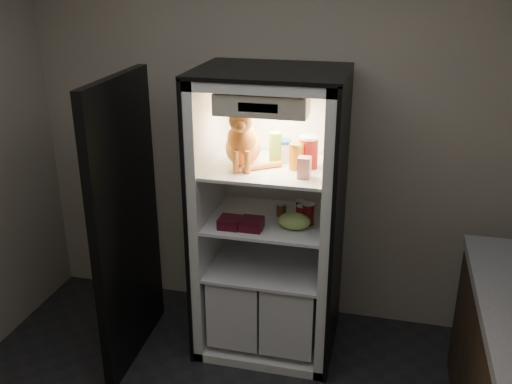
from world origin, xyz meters
TOP-DOWN VIEW (x-y plane):
  - room_shell at (0.00, 0.00)m, footprint 3.60×3.60m
  - refrigerator at (0.00, 1.38)m, footprint 0.90×0.72m
  - fridge_door at (-0.85, 1.04)m, footprint 0.09×0.87m
  - tabby_cat at (-0.15, 1.27)m, footprint 0.38×0.42m
  - parmesan_shaker at (0.03, 1.37)m, footprint 0.08×0.08m
  - mayo_tub at (0.07, 1.42)m, footprint 0.10×0.10m
  - salsa_jar at (0.17, 1.30)m, footprint 0.09×0.09m
  - pepper_jar at (0.23, 1.35)m, footprint 0.12×0.12m
  - cream_carton at (0.24, 1.17)m, footprint 0.07×0.07m
  - soda_can_a at (0.20, 1.38)m, footprint 0.06×0.06m
  - soda_can_b at (0.21, 1.29)m, footprint 0.07×0.07m
  - soda_can_c at (0.25, 1.29)m, footprint 0.08×0.08m
  - condiment_jar at (0.07, 1.38)m, footprint 0.06×0.06m
  - grape_bag at (0.18, 1.21)m, footprint 0.20×0.14m
  - berry_box_left at (-0.20, 1.13)m, footprint 0.13×0.13m
  - berry_box_right at (-0.07, 1.14)m, footprint 0.13×0.13m

SIDE VIEW (x-z plane):
  - refrigerator at x=0.00m, z-range -0.15..1.73m
  - fridge_door at x=-0.85m, z-range -0.01..1.84m
  - berry_box_left at x=-0.20m, z-range 0.94..1.00m
  - berry_box_right at x=-0.07m, z-range 0.94..1.01m
  - condiment_jar at x=0.07m, z-range 0.94..1.03m
  - grape_bag at x=0.18m, z-range 0.94..1.04m
  - soda_can_a at x=0.20m, z-range 0.94..1.06m
  - soda_can_b at x=0.21m, z-range 0.94..1.06m
  - soda_can_c at x=0.25m, z-range 0.94..1.08m
  - cream_carton at x=0.24m, z-range 1.29..1.41m
  - mayo_tub at x=0.07m, z-range 1.29..1.43m
  - salsa_jar at x=0.17m, z-range 1.29..1.45m
  - pepper_jar at x=0.23m, z-range 1.29..1.49m
  - parmesan_shaker at x=0.03m, z-range 1.29..1.49m
  - tabby_cat at x=-0.15m, z-range 1.24..1.66m
  - room_shell at x=0.00m, z-range -0.18..3.42m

